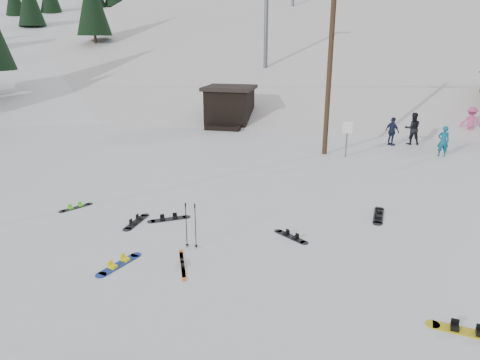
# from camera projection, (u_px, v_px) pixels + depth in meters

# --- Properties ---
(ground) EXTENTS (200.00, 200.00, 0.00)m
(ground) POSITION_uv_depth(u_px,v_px,m) (217.00, 290.00, 10.35)
(ground) COLOR white
(ground) RESTS_ON ground
(ski_slope) EXTENTS (60.00, 85.24, 65.97)m
(ski_slope) POSITION_uv_depth(u_px,v_px,m) (317.00, 164.00, 65.04)
(ski_slope) COLOR silver
(ski_slope) RESTS_ON ground
(ridge_left) EXTENTS (47.54, 95.03, 58.38)m
(ridge_left) POSITION_uv_depth(u_px,v_px,m) (79.00, 155.00, 65.90)
(ridge_left) COLOR white
(ridge_left) RESTS_ON ground
(treeline_left) EXTENTS (20.00, 64.00, 10.00)m
(treeline_left) POSITION_uv_depth(u_px,v_px,m) (47.00, 89.00, 54.67)
(treeline_left) COLOR black
(treeline_left) RESTS_ON ground
(treeline_crest) EXTENTS (50.00, 6.00, 10.00)m
(treeline_crest) POSITION_uv_depth(u_px,v_px,m) (328.00, 70.00, 90.08)
(treeline_crest) COLOR black
(treeline_crest) RESTS_ON ski_slope
(utility_pole) EXTENTS (2.00, 0.26, 9.00)m
(utility_pole) POSITION_uv_depth(u_px,v_px,m) (330.00, 63.00, 21.46)
(utility_pole) COLOR #3A2819
(utility_pole) RESTS_ON ground
(trail_sign) EXTENTS (0.50, 0.09, 1.85)m
(trail_sign) POSITION_uv_depth(u_px,v_px,m) (347.00, 133.00, 21.89)
(trail_sign) COLOR #595B60
(trail_sign) RESTS_ON ground
(lift_hut) EXTENTS (3.40, 4.10, 2.75)m
(lift_hut) POSITION_uv_depth(u_px,v_px,m) (230.00, 106.00, 30.41)
(lift_hut) COLOR black
(lift_hut) RESTS_ON ground
(lift_tower_near) EXTENTS (2.20, 0.36, 8.00)m
(lift_tower_near) POSITION_uv_depth(u_px,v_px,m) (266.00, 15.00, 36.59)
(lift_tower_near) COLOR #595B60
(lift_tower_near) RESTS_ON ski_slope
(hero_snowboard) EXTENTS (0.68, 1.49, 0.11)m
(hero_snowboard) POSITION_uv_depth(u_px,v_px,m) (119.00, 264.00, 11.49)
(hero_snowboard) COLOR #173396
(hero_snowboard) RESTS_ON ground
(hero_skis) EXTENTS (0.78, 1.60, 0.09)m
(hero_skis) POSITION_uv_depth(u_px,v_px,m) (182.00, 264.00, 11.50)
(hero_skis) COLOR #D65116
(hero_skis) RESTS_ON ground
(ski_poles) EXTENTS (0.38, 0.10, 1.38)m
(ski_poles) POSITION_uv_depth(u_px,v_px,m) (191.00, 225.00, 12.26)
(ski_poles) COLOR black
(ski_poles) RESTS_ON ground
(board_scatter_a) EXTENTS (1.28, 0.90, 0.10)m
(board_scatter_a) POSITION_uv_depth(u_px,v_px,m) (169.00, 219.00, 14.42)
(board_scatter_a) COLOR black
(board_scatter_a) RESTS_ON ground
(board_scatter_b) EXTENTS (0.33, 1.50, 0.11)m
(board_scatter_b) POSITION_uv_depth(u_px,v_px,m) (136.00, 222.00, 14.20)
(board_scatter_b) COLOR black
(board_scatter_b) RESTS_ON ground
(board_scatter_c) EXTENTS (0.78, 1.13, 0.09)m
(board_scatter_c) POSITION_uv_depth(u_px,v_px,m) (76.00, 207.00, 15.44)
(board_scatter_c) COLOR black
(board_scatter_c) RESTS_ON ground
(board_scatter_d) EXTENTS (1.12, 0.90, 0.09)m
(board_scatter_d) POSITION_uv_depth(u_px,v_px,m) (291.00, 236.00, 13.13)
(board_scatter_d) COLOR black
(board_scatter_d) RESTS_ON ground
(board_scatter_e) EXTENTS (1.59, 0.52, 0.11)m
(board_scatter_e) POSITION_uv_depth(u_px,v_px,m) (467.00, 331.00, 8.82)
(board_scatter_e) COLOR gold
(board_scatter_e) RESTS_ON ground
(board_scatter_f) EXTENTS (0.48, 1.70, 0.12)m
(board_scatter_f) POSITION_uv_depth(u_px,v_px,m) (379.00, 215.00, 14.70)
(board_scatter_f) COLOR black
(board_scatter_f) RESTS_ON ground
(skier_teal) EXTENTS (0.60, 0.41, 1.60)m
(skier_teal) POSITION_uv_depth(u_px,v_px,m) (443.00, 141.00, 22.15)
(skier_teal) COLOR #0A536D
(skier_teal) RESTS_ON ground
(skier_dark) EXTENTS (0.98, 0.80, 1.85)m
(skier_dark) POSITION_uv_depth(u_px,v_px,m) (413.00, 128.00, 24.76)
(skier_dark) COLOR black
(skier_dark) RESTS_ON ground
(skier_pink) EXTENTS (1.25, 0.77, 1.86)m
(skier_pink) POSITION_uv_depth(u_px,v_px,m) (471.00, 122.00, 26.80)
(skier_pink) COLOR #BF437A
(skier_pink) RESTS_ON ground
(skier_navy) EXTENTS (0.94, 0.98, 1.63)m
(skier_navy) POSITION_uv_depth(u_px,v_px,m) (392.00, 131.00, 24.52)
(skier_navy) COLOR #171D3A
(skier_navy) RESTS_ON ground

